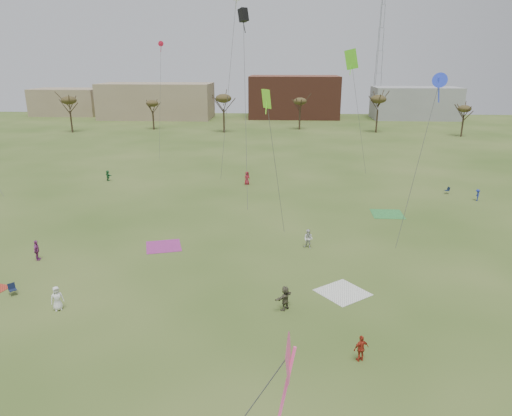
# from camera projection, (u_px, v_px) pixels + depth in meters

# --- Properties ---
(ground) EXTENTS (260.00, 260.00, 0.00)m
(ground) POSITION_uv_depth(u_px,v_px,m) (244.00, 363.00, 26.67)
(ground) COLOR #325019
(ground) RESTS_ON ground
(flyer_near_left) EXTENTS (1.02, 0.96, 1.75)m
(flyer_near_left) POSITION_uv_depth(u_px,v_px,m) (57.00, 298.00, 32.14)
(flyer_near_left) COLOR white
(flyer_near_left) RESTS_ON ground
(spectator_fore_a) EXTENTS (1.03, 0.76, 1.63)m
(spectator_fore_a) POSITION_uv_depth(u_px,v_px,m) (361.00, 348.00, 26.68)
(spectator_fore_a) COLOR #B2331E
(spectator_fore_a) RESTS_ON ground
(spectator_fore_c) EXTENTS (1.45, 1.59, 1.76)m
(spectator_fore_c) POSITION_uv_depth(u_px,v_px,m) (285.00, 298.00, 32.17)
(spectator_fore_c) COLOR brown
(spectator_fore_c) RESTS_ON ground
(spectator_mid_d) EXTENTS (0.63, 1.12, 1.80)m
(spectator_mid_d) POSITION_uv_depth(u_px,v_px,m) (37.00, 250.00, 40.17)
(spectator_mid_d) COLOR #A24393
(spectator_mid_d) RESTS_ON ground
(spectator_mid_e) EXTENTS (1.08, 1.01, 1.78)m
(spectator_mid_e) POSITION_uv_depth(u_px,v_px,m) (308.00, 239.00, 42.77)
(spectator_mid_e) COLOR silver
(spectator_mid_e) RESTS_ON ground
(flyer_far_a) EXTENTS (1.36, 1.26, 1.52)m
(flyer_far_a) POSITION_uv_depth(u_px,v_px,m) (108.00, 176.00, 66.65)
(flyer_far_a) COLOR #246C39
(flyer_far_a) RESTS_ON ground
(flyer_far_b) EXTENTS (1.06, 1.01, 1.82)m
(flyer_far_b) POSITION_uv_depth(u_px,v_px,m) (247.00, 178.00, 64.60)
(flyer_far_b) COLOR maroon
(flyer_far_b) RESTS_ON ground
(flyer_far_c) EXTENTS (0.73, 1.02, 1.42)m
(flyer_far_c) POSITION_uv_depth(u_px,v_px,m) (477.00, 195.00, 57.25)
(flyer_far_c) COLOR navy
(flyer_far_c) RESTS_ON ground
(blanket_cream) EXTENTS (4.45, 4.45, 0.03)m
(blanket_cream) POSITION_uv_depth(u_px,v_px,m) (343.00, 293.00, 34.77)
(blanket_cream) COLOR white
(blanket_cream) RESTS_ON ground
(blanket_plum) EXTENTS (3.90, 3.90, 0.03)m
(blanket_plum) POSITION_uv_depth(u_px,v_px,m) (164.00, 246.00, 43.35)
(blanket_plum) COLOR #A23285
(blanket_plum) RESTS_ON ground
(blanket_olive) EXTENTS (3.48, 3.48, 0.03)m
(blanket_olive) POSITION_uv_depth(u_px,v_px,m) (387.00, 214.00, 52.42)
(blanket_olive) COLOR green
(blanket_olive) RESTS_ON ground
(camp_chair_left) EXTENTS (0.74, 0.74, 0.87)m
(camp_chair_left) POSITION_uv_depth(u_px,v_px,m) (13.00, 292.00, 34.36)
(camp_chair_left) COLOR #141D38
(camp_chair_left) RESTS_ON ground
(camp_chair_right) EXTENTS (0.66, 0.63, 0.87)m
(camp_chair_right) POSITION_uv_depth(u_px,v_px,m) (447.00, 192.00, 60.36)
(camp_chair_right) COLOR #131F35
(camp_chair_right) RESTS_ON ground
(kites_aloft) EXTENTS (71.37, 67.46, 24.16)m
(kites_aloft) POSITION_uv_depth(u_px,v_px,m) (270.00, 42.00, 48.53)
(kites_aloft) COLOR #B8132E
(kites_aloft) RESTS_ON ground
(tree_line) EXTENTS (117.44, 49.32, 8.91)m
(tree_line) POSITION_uv_depth(u_px,v_px,m) (261.00, 106.00, 99.96)
(tree_line) COLOR #3A2B1E
(tree_line) RESTS_ON ground
(building_tan) EXTENTS (32.00, 14.00, 10.00)m
(building_tan) POSITION_uv_depth(u_px,v_px,m) (157.00, 101.00, 136.50)
(building_tan) COLOR #937F60
(building_tan) RESTS_ON ground
(building_brick) EXTENTS (26.00, 16.00, 12.00)m
(building_brick) POSITION_uv_depth(u_px,v_px,m) (294.00, 97.00, 138.75)
(building_brick) COLOR brown
(building_brick) RESTS_ON ground
(building_grey) EXTENTS (24.00, 12.00, 9.00)m
(building_grey) POSITION_uv_depth(u_px,v_px,m) (415.00, 103.00, 135.36)
(building_grey) COLOR gray
(building_grey) RESTS_ON ground
(building_tan_west) EXTENTS (20.00, 12.00, 8.00)m
(building_tan_west) POSITION_uv_depth(u_px,v_px,m) (68.00, 102.00, 145.12)
(building_tan_west) COLOR #937F60
(building_tan_west) RESTS_ON ground
(radio_tower) EXTENTS (1.51, 1.72, 41.00)m
(radio_tower) POSITION_uv_depth(u_px,v_px,m) (379.00, 50.00, 138.12)
(radio_tower) COLOR #9EA3A8
(radio_tower) RESTS_ON ground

